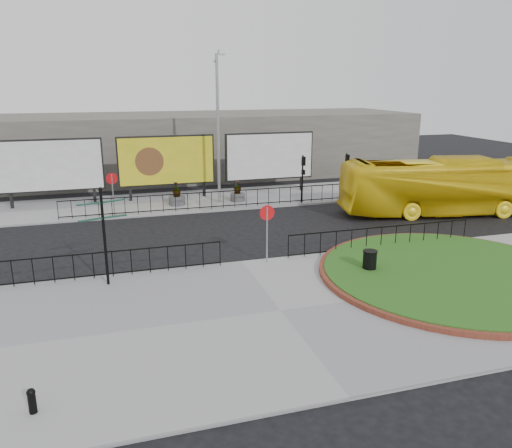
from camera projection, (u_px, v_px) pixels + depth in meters
name	position (u px, v px, depth m)	size (l,w,h in m)	color
ground	(242.00, 264.00, 21.31)	(90.00, 90.00, 0.00)	black
pavement_near	(281.00, 312.00, 16.68)	(30.00, 10.00, 0.12)	gray
pavement_far	(194.00, 201.00, 32.35)	(44.00, 6.00, 0.12)	gray
brick_edge	(452.00, 273.00, 19.63)	(10.40, 10.40, 0.18)	brown
grass_lawn	(452.00, 273.00, 19.63)	(10.00, 10.00, 0.22)	#224913
railing_near_left	(93.00, 265.00, 19.19)	(10.00, 0.10, 1.10)	black
railing_near_right	(381.00, 238.00, 22.64)	(9.00, 0.10, 1.10)	black
railing_far	(217.00, 200.00, 29.97)	(18.00, 0.10, 1.10)	black
speed_sign_far	(112.00, 185.00, 28.07)	(0.64, 0.07, 2.47)	gray
speed_sign_near	(267.00, 221.00, 20.69)	(0.64, 0.07, 2.47)	gray
billboard_left	(50.00, 166.00, 30.20)	(6.20, 0.31, 4.10)	black
billboard_mid	(167.00, 161.00, 32.14)	(6.20, 0.31, 4.10)	black
billboard_right	(270.00, 156.00, 34.07)	(6.20, 0.31, 4.10)	black
lamp_post	(218.00, 127.00, 30.54)	(0.74, 0.18, 9.23)	gray
signal_pole_a	(303.00, 172.00, 31.13)	(0.22, 0.26, 3.00)	black
signal_pole_b	(346.00, 169.00, 31.96)	(0.22, 0.26, 3.00)	black
building_backdrop	(172.00, 145.00, 40.90)	(40.00, 10.00, 5.00)	#68645B
fingerpost_sign	(104.00, 227.00, 18.22)	(1.74, 0.73, 3.74)	black
bollard	(32.00, 400.00, 11.41)	(0.20, 0.20, 0.63)	black
litter_bin	(370.00, 262.00, 19.77)	(0.58, 0.58, 0.95)	black
bus	(443.00, 187.00, 28.91)	(2.77, 11.84, 3.30)	yellow
planter_b	(177.00, 197.00, 30.94)	(1.02, 1.02, 1.49)	#4C4C4F
planter_c	(237.00, 193.00, 32.02)	(0.93, 0.93, 1.39)	#4C4C4F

